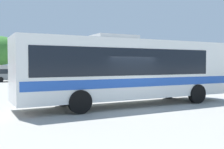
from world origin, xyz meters
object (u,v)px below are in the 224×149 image
object	(u,v)px
parked_car_third_white	(58,74)
roadside_tree_right	(118,48)
roadside_tree_midleft	(1,51)
parked_car_second_grey	(10,75)
roadside_tree_midright	(61,54)
coach_bus_white_blue	(127,68)

from	to	relation	value
parked_car_third_white	roadside_tree_right	distance (m)	17.48
roadside_tree_right	parked_car_third_white	bearing A→B (deg)	-147.09
parked_car_third_white	roadside_tree_right	bearing A→B (deg)	32.91
roadside_tree_midleft	parked_car_second_grey	bearing A→B (deg)	-90.43
roadside_tree_midleft	roadside_tree_midright	size ratio (longest dim) A/B	1.16
parked_car_third_white	roadside_tree_right	world-z (taller)	roadside_tree_right
parked_car_second_grey	roadside_tree_right	distance (m)	22.87
roadside_tree_midright	parked_car_third_white	bearing A→B (deg)	-109.00
roadside_tree_midleft	roadside_tree_midright	world-z (taller)	roadside_tree_midleft
coach_bus_white_blue	parked_car_third_white	xyz separation A→B (m)	(3.23, 23.27, -1.16)
parked_car_second_grey	roadside_tree_midright	size ratio (longest dim) A/B	0.78
coach_bus_white_blue	parked_car_third_white	distance (m)	23.52
parked_car_third_white	parked_car_second_grey	bearing A→B (deg)	-176.69
parked_car_second_grey	roadside_tree_midright	bearing A→B (deg)	48.03
roadside_tree_midleft	roadside_tree_midright	xyz separation A→B (m)	(9.64, -0.05, -0.43)
roadside_tree_midleft	parked_car_third_white	bearing A→B (deg)	-60.10
coach_bus_white_blue	roadside_tree_midleft	xyz separation A→B (m)	(-2.81, 33.77, 2.32)
parked_car_second_grey	parked_car_third_white	distance (m)	6.13
coach_bus_white_blue	parked_car_third_white	world-z (taller)	coach_bus_white_blue
roadside_tree_midleft	roadside_tree_right	world-z (taller)	roadside_tree_right
parked_car_third_white	coach_bus_white_blue	bearing A→B (deg)	-97.90
parked_car_second_grey	roadside_tree_right	xyz separation A→B (m)	(20.32, 9.54, 4.37)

